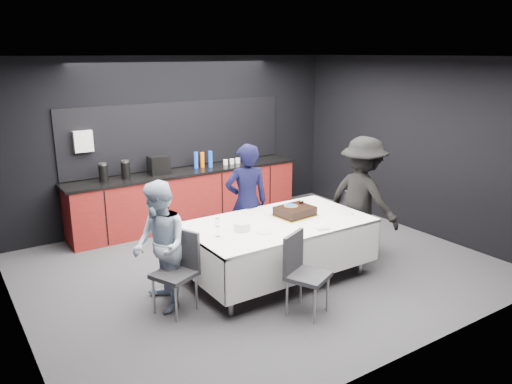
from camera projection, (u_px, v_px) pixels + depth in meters
ground at (260, 267)px, 6.86m from camera, size 6.00×6.00×0.00m
room_shell at (260, 133)px, 6.36m from camera, size 6.04×5.04×2.82m
kitchenette at (187, 193)px, 8.48m from camera, size 4.10×0.64×2.05m
party_table at (278, 232)px, 6.36m from camera, size 2.32×1.32×0.78m
cake_assembly at (295, 211)px, 6.53m from camera, size 0.53×0.45×0.16m
plate_stack at (242, 226)px, 6.00m from camera, size 0.20×0.20×0.10m
loose_plate_near at (265, 232)px, 5.95m from camera, size 0.20×0.20×0.01m
loose_plate_right_a at (311, 209)px, 6.79m from camera, size 0.21×0.21×0.01m
loose_plate_right_b at (347, 213)px, 6.64m from camera, size 0.21×0.21×0.01m
loose_plate_far at (270, 214)px, 6.61m from camera, size 0.21×0.21×0.01m
fork_pile at (323, 228)px, 6.05m from camera, size 0.18×0.13×0.02m
champagne_flute at (217, 224)px, 5.76m from camera, size 0.06×0.06×0.22m
chair_left at (179, 265)px, 5.62m from camera, size 0.55×0.55×0.92m
chair_right at (354, 217)px, 7.26m from camera, size 0.42×0.42×0.92m
chair_near at (302, 268)px, 5.55m from camera, size 0.56×0.56×0.92m
person_center at (247, 202)px, 6.94m from camera, size 0.70×0.56×1.66m
person_left at (160, 246)px, 5.60m from camera, size 0.65×0.79×1.49m
person_right at (362, 199)px, 6.97m from camera, size 0.81×1.21×1.75m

